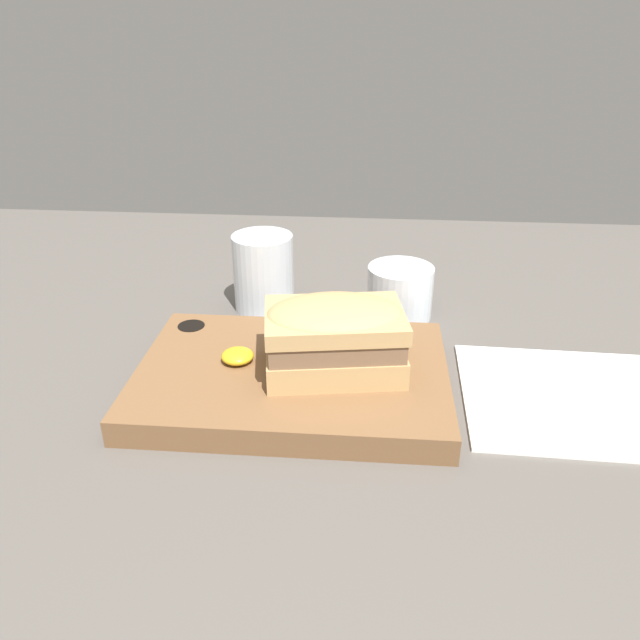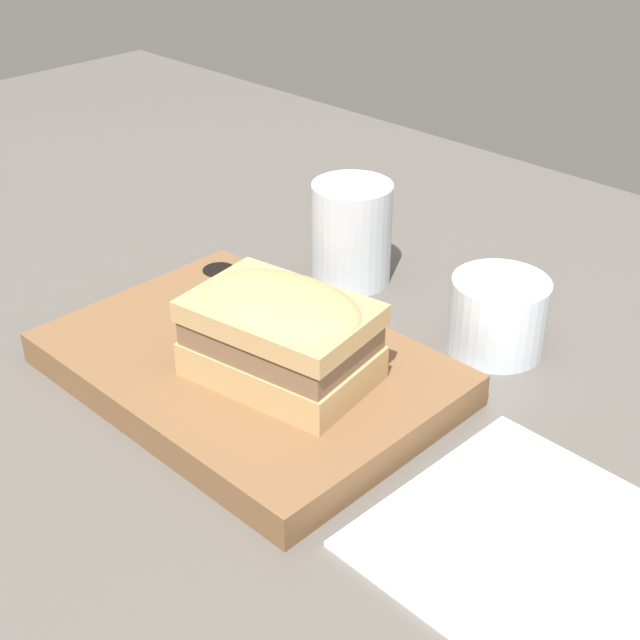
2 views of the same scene
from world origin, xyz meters
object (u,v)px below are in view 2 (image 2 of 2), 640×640
(wine_glass, at_px, (498,319))
(napkin, at_px, (553,557))
(water_glass, at_px, (351,239))
(sandwich, at_px, (281,331))
(serving_board, at_px, (247,368))

(wine_glass, xyz_separation_m, napkin, (0.16, -0.18, -0.03))
(water_glass, xyz_separation_m, wine_glass, (0.17, -0.01, -0.01))
(sandwich, xyz_separation_m, water_glass, (-0.10, 0.19, -0.02))
(sandwich, height_order, water_glass, sandwich)
(sandwich, distance_m, napkin, 0.24)
(water_glass, height_order, wine_glass, water_glass)
(wine_glass, relative_size, napkin, 0.37)
(serving_board, height_order, water_glass, water_glass)
(water_glass, relative_size, napkin, 0.45)
(sandwich, height_order, wine_glass, sandwich)
(serving_board, xyz_separation_m, wine_glass, (0.11, 0.18, 0.02))
(water_glass, bearing_deg, serving_board, -72.54)
(wine_glass, bearing_deg, napkin, -47.03)
(serving_board, distance_m, napkin, 0.28)
(serving_board, bearing_deg, water_glass, 107.46)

